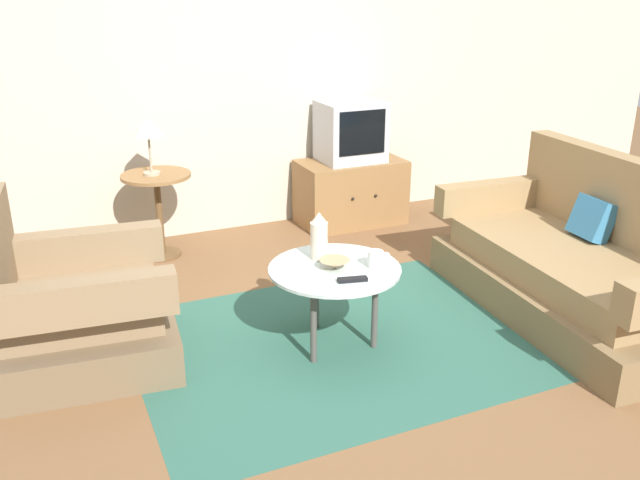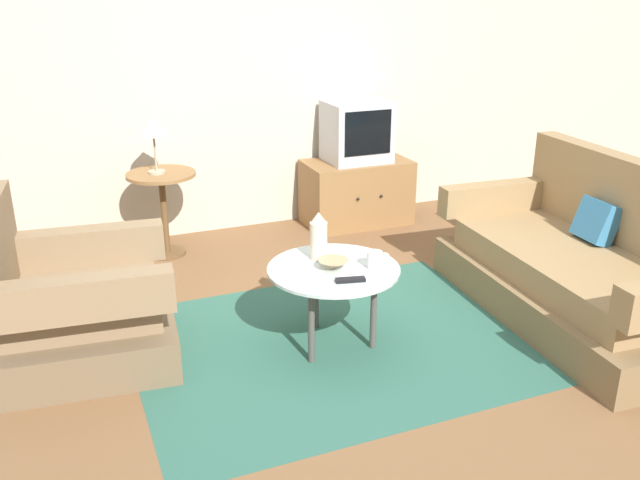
# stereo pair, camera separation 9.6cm
# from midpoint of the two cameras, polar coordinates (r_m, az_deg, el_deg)

# --- Properties ---
(ground_plane) EXTENTS (16.00, 16.00, 0.00)m
(ground_plane) POSITION_cam_midpoint_polar(r_m,az_deg,el_deg) (3.91, 1.97, -8.99)
(ground_plane) COLOR brown
(back_wall) EXTENTS (9.00, 0.12, 2.70)m
(back_wall) POSITION_cam_midpoint_polar(r_m,az_deg,el_deg) (5.56, -8.44, 14.53)
(back_wall) COLOR #BCB29E
(back_wall) RESTS_ON ground
(area_rug) EXTENTS (2.22, 1.75, 0.00)m
(area_rug) POSITION_cam_midpoint_polar(r_m,az_deg,el_deg) (3.93, 0.49, -8.74)
(area_rug) COLOR #2D5B4C
(area_rug) RESTS_ON ground
(armchair) EXTENTS (1.02, 0.95, 0.94)m
(armchair) POSITION_cam_midpoint_polar(r_m,az_deg,el_deg) (3.86, -21.01, -5.70)
(armchair) COLOR brown
(armchair) RESTS_ON ground
(couch) EXTENTS (1.02, 1.92, 0.95)m
(couch) POSITION_cam_midpoint_polar(r_m,az_deg,el_deg) (4.46, 20.54, -2.14)
(couch) COLOR brown
(couch) RESTS_ON ground
(coffee_table) EXTENTS (0.74, 0.74, 0.48)m
(coffee_table) POSITION_cam_midpoint_polar(r_m,az_deg,el_deg) (3.74, 0.51, -3.00)
(coffee_table) COLOR #B2C6C1
(coffee_table) RESTS_ON ground
(side_table) EXTENTS (0.51, 0.51, 0.64)m
(side_table) POSITION_cam_midpoint_polar(r_m,az_deg,el_deg) (5.14, -14.09, 3.50)
(side_table) COLOR olive
(side_table) RESTS_ON ground
(tv_stand) EXTENTS (0.88, 0.52, 0.55)m
(tv_stand) POSITION_cam_midpoint_polar(r_m,az_deg,el_deg) (5.78, 2.13, 4.08)
(tv_stand) COLOR olive
(tv_stand) RESTS_ON ground
(television) EXTENTS (0.51, 0.43, 0.49)m
(television) POSITION_cam_midpoint_polar(r_m,az_deg,el_deg) (5.67, 2.13, 9.17)
(television) COLOR #B7B7BC
(television) RESTS_ON tv_stand
(table_lamp) EXTENTS (0.22, 0.22, 0.41)m
(table_lamp) POSITION_cam_midpoint_polar(r_m,az_deg,el_deg) (5.01, -14.91, 9.04)
(table_lamp) COLOR #9E937A
(table_lamp) RESTS_ON side_table
(vase) EXTENTS (0.10, 0.10, 0.28)m
(vase) POSITION_cam_midpoint_polar(r_m,az_deg,el_deg) (3.79, -0.81, 0.31)
(vase) COLOR beige
(vase) RESTS_ON coffee_table
(mug) EXTENTS (0.14, 0.09, 0.09)m
(mug) POSITION_cam_midpoint_polar(r_m,az_deg,el_deg) (3.72, 4.04, -1.62)
(mug) COLOR white
(mug) RESTS_ON coffee_table
(bowl) EXTENTS (0.17, 0.17, 0.05)m
(bowl) POSITION_cam_midpoint_polar(r_m,az_deg,el_deg) (3.70, 0.50, -2.05)
(bowl) COLOR tan
(bowl) RESTS_ON coffee_table
(tv_remote_dark) EXTENTS (0.16, 0.08, 0.02)m
(tv_remote_dark) POSITION_cam_midpoint_polar(r_m,az_deg,el_deg) (3.55, 1.99, -3.36)
(tv_remote_dark) COLOR black
(tv_remote_dark) RESTS_ON coffee_table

